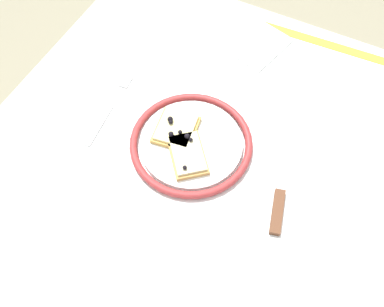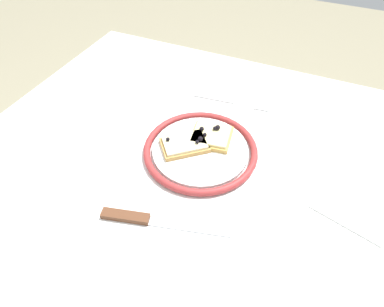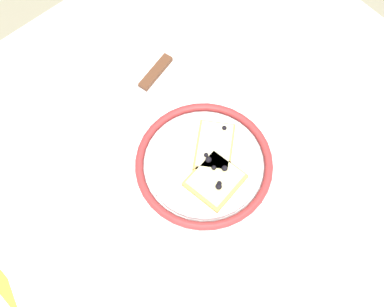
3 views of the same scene
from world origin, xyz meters
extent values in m
plane|color=gray|center=(0.00, 0.00, 0.00)|extent=(6.00, 6.00, 0.00)
cube|color=white|center=(0.00, 0.00, 0.69)|extent=(0.90, 0.95, 0.03)
cylinder|color=#4C4742|center=(-0.39, -0.42, 0.34)|extent=(0.05, 0.05, 0.68)
cylinder|color=#4C4742|center=(-0.39, 0.42, 0.34)|extent=(0.05, 0.05, 0.68)
cylinder|color=white|center=(-0.03, 0.03, 0.71)|extent=(0.21, 0.21, 0.01)
torus|color=maroon|center=(-0.03, 0.03, 0.72)|extent=(0.25, 0.25, 0.02)
cube|color=tan|center=(-0.03, 0.00, 0.72)|extent=(0.12, 0.12, 0.01)
cube|color=beige|center=(-0.03, 0.00, 0.73)|extent=(0.10, 0.11, 0.01)
sphere|color=black|center=(-0.03, 0.03, 0.74)|extent=(0.01, 0.01, 0.01)
sphere|color=black|center=(-0.04, 0.03, 0.74)|extent=(0.01, 0.01, 0.01)
sphere|color=black|center=(-0.01, -0.03, 0.74)|extent=(0.01, 0.01, 0.01)
cube|color=tan|center=(-0.07, 0.04, 0.72)|extent=(0.09, 0.10, 0.01)
cube|color=#EDDD92|center=(-0.07, 0.04, 0.73)|extent=(0.08, 0.09, 0.01)
sphere|color=black|center=(-0.09, 0.05, 0.74)|extent=(0.01, 0.01, 0.01)
sphere|color=black|center=(-0.09, 0.05, 0.74)|extent=(0.01, 0.01, 0.01)
sphere|color=black|center=(-0.06, 0.03, 0.74)|extent=(0.01, 0.01, 0.01)
sphere|color=black|center=(-0.07, 0.02, 0.74)|extent=(0.01, 0.01, 0.01)
cube|color=silver|center=(0.15, 0.09, 0.71)|extent=(0.05, 0.15, 0.00)
cube|color=#59331E|center=(0.18, -0.03, 0.71)|extent=(0.04, 0.09, 0.01)
cube|color=silver|center=(-0.23, -0.01, 0.71)|extent=(0.02, 0.11, 0.00)
cube|color=silver|center=(-0.24, 0.12, 0.71)|extent=(0.03, 0.04, 0.00)
cube|color=white|center=(-0.04, 0.36, 0.71)|extent=(0.18, 0.17, 0.00)
camera|label=1|loc=(0.18, -0.39, 1.47)|focal=40.69mm
camera|label=2|loc=(0.42, 0.22, 1.22)|focal=30.06mm
camera|label=3|loc=(-0.30, 0.29, 1.57)|focal=47.88mm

